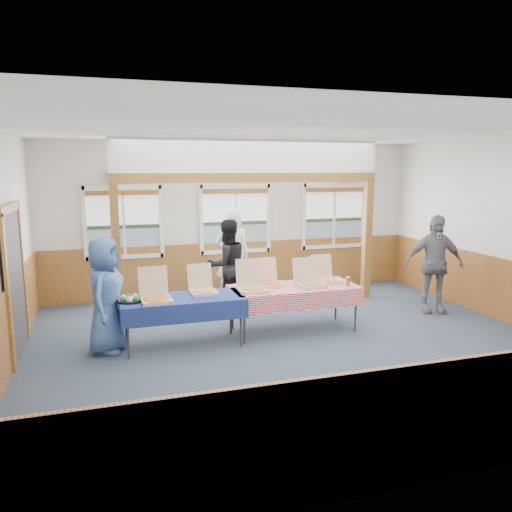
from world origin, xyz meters
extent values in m
plane|color=#293443|center=(0.00, 0.00, 0.00)|extent=(8.00, 8.00, 0.00)
plane|color=white|center=(0.00, 0.00, 3.20)|extent=(8.00, 8.00, 0.00)
plane|color=silver|center=(0.00, 3.50, 1.60)|extent=(8.00, 0.00, 8.00)
plane|color=silver|center=(0.00, -3.50, 1.60)|extent=(8.00, 0.00, 8.00)
cube|color=brown|center=(0.00, 3.48, 0.55)|extent=(7.98, 0.05, 1.10)
cube|color=brown|center=(0.00, -3.48, 0.55)|extent=(7.98, 0.05, 1.10)
cube|color=brown|center=(-3.98, 0.00, 0.55)|extent=(0.05, 6.98, 1.10)
cube|color=brown|center=(3.98, 0.00, 0.55)|extent=(0.05, 6.98, 1.10)
cube|color=#333333|center=(-3.96, 0.90, 1.05)|extent=(0.06, 1.30, 2.10)
cube|color=white|center=(-2.30, 3.44, 0.91)|extent=(1.52, 0.05, 0.08)
cube|color=white|center=(-2.30, 3.44, 2.29)|extent=(1.52, 0.05, 0.08)
cube|color=white|center=(-3.04, 3.44, 1.60)|extent=(0.08, 0.05, 1.46)
cube|color=white|center=(-1.56, 3.44, 1.60)|extent=(0.08, 0.05, 1.46)
cube|color=white|center=(-2.30, 3.44, 1.60)|extent=(0.05, 0.05, 1.30)
cube|color=slate|center=(-2.30, 3.48, 1.21)|extent=(1.40, 0.02, 0.52)
cube|color=#1F3B1D|center=(-2.30, 3.48, 1.51)|extent=(1.40, 0.02, 0.08)
cube|color=white|center=(-2.30, 3.48, 1.90)|extent=(1.40, 0.02, 0.70)
cube|color=brown|center=(-2.30, 3.42, 2.19)|extent=(1.40, 0.07, 0.10)
cube|color=white|center=(0.00, 3.44, 0.91)|extent=(1.52, 0.05, 0.08)
cube|color=white|center=(0.00, 3.44, 2.29)|extent=(1.52, 0.05, 0.08)
cube|color=white|center=(-0.74, 3.44, 1.60)|extent=(0.08, 0.05, 1.46)
cube|color=white|center=(0.74, 3.44, 1.60)|extent=(0.08, 0.05, 1.46)
cube|color=white|center=(0.00, 3.44, 1.60)|extent=(0.05, 0.05, 1.30)
cube|color=slate|center=(0.00, 3.48, 1.21)|extent=(1.40, 0.02, 0.52)
cube|color=#1F3B1D|center=(0.00, 3.48, 1.51)|extent=(1.40, 0.02, 0.08)
cube|color=white|center=(0.00, 3.48, 1.90)|extent=(1.40, 0.02, 0.70)
cube|color=brown|center=(0.00, 3.42, 2.19)|extent=(1.40, 0.07, 0.10)
cube|color=white|center=(2.30, 3.44, 0.91)|extent=(1.52, 0.05, 0.08)
cube|color=white|center=(2.30, 3.44, 2.29)|extent=(1.52, 0.05, 0.08)
cube|color=white|center=(1.56, 3.44, 1.60)|extent=(0.08, 0.05, 1.46)
cube|color=white|center=(3.04, 3.44, 1.60)|extent=(0.08, 0.05, 1.46)
cube|color=white|center=(2.30, 3.44, 1.60)|extent=(0.05, 0.05, 1.30)
cube|color=slate|center=(2.30, 3.48, 1.21)|extent=(1.40, 0.02, 0.52)
cube|color=#1F3B1D|center=(2.30, 3.48, 1.51)|extent=(1.40, 0.02, 0.08)
cube|color=white|center=(2.30, 3.48, 1.90)|extent=(1.40, 0.02, 0.70)
cube|color=brown|center=(2.30, 3.42, 2.19)|extent=(1.40, 0.07, 0.10)
cube|color=brown|center=(-2.50, 2.30, 1.20)|extent=(0.15, 0.15, 2.40)
cube|color=brown|center=(2.50, 2.30, 1.20)|extent=(0.15, 0.15, 2.40)
cube|color=brown|center=(0.00, 2.30, 2.49)|extent=(5.15, 0.18, 0.18)
cylinder|color=#333333|center=(-2.45, 0.19, 0.36)|extent=(0.04, 0.04, 0.73)
cylinder|color=#333333|center=(-2.45, 0.81, 0.36)|extent=(0.04, 0.04, 0.73)
cylinder|color=#333333|center=(-0.80, 0.19, 0.36)|extent=(0.04, 0.04, 0.73)
cylinder|color=#333333|center=(-0.80, 0.81, 0.36)|extent=(0.04, 0.04, 0.73)
cube|color=#333333|center=(-1.62, 0.50, 0.73)|extent=(1.92, 1.41, 0.03)
cube|color=navy|center=(-1.62, 0.50, 0.75)|extent=(2.00, 1.49, 0.01)
cube|color=navy|center=(-1.62, 0.10, 0.61)|extent=(1.67, 0.78, 0.28)
cube|color=navy|center=(-1.62, 0.90, 0.61)|extent=(1.67, 0.78, 0.28)
cylinder|color=#333333|center=(-0.71, 0.31, 0.36)|extent=(0.04, 0.04, 0.73)
cylinder|color=#333333|center=(-0.71, 1.03, 0.36)|extent=(0.04, 0.04, 0.73)
cylinder|color=#333333|center=(1.19, 0.31, 0.36)|extent=(0.04, 0.04, 0.73)
cylinder|color=#333333|center=(1.19, 1.03, 0.36)|extent=(0.04, 0.04, 0.73)
cube|color=#333333|center=(0.24, 0.67, 0.73)|extent=(2.13, 1.15, 0.03)
cube|color=red|center=(0.24, 0.67, 0.75)|extent=(2.20, 1.22, 0.01)
cube|color=red|center=(0.24, 0.22, 0.61)|extent=(2.06, 0.33, 0.28)
cube|color=red|center=(0.24, 1.12, 0.61)|extent=(2.06, 0.33, 0.28)
cube|color=#D6B78F|center=(-2.02, 0.35, 0.78)|extent=(0.45, 0.45, 0.05)
cylinder|color=gold|center=(-2.02, 0.35, 0.81)|extent=(0.40, 0.40, 0.01)
cube|color=#D6B78F|center=(-2.04, 0.61, 1.02)|extent=(0.43, 0.12, 0.42)
cube|color=#D6B78F|center=(-1.27, 0.62, 0.78)|extent=(0.41, 0.41, 0.04)
cylinder|color=tan|center=(-1.27, 0.62, 0.81)|extent=(0.36, 0.36, 0.01)
cube|color=#D6B78F|center=(-1.28, 0.86, 0.99)|extent=(0.39, 0.11, 0.38)
cube|color=#D6B78F|center=(-0.51, 0.53, 0.78)|extent=(0.46, 0.46, 0.05)
cylinder|color=gold|center=(-0.51, 0.53, 0.81)|extent=(0.40, 0.40, 0.01)
cube|color=#D6B78F|center=(-0.49, 0.79, 1.02)|extent=(0.44, 0.13, 0.42)
cube|color=#D6B78F|center=(-0.11, 0.82, 0.78)|extent=(0.41, 0.41, 0.04)
cylinder|color=gold|center=(-0.11, 0.82, 0.81)|extent=(0.36, 0.36, 0.01)
cube|color=#D6B78F|center=(-0.12, 1.05, 0.99)|extent=(0.39, 0.11, 0.38)
cube|color=#D6B78F|center=(0.49, 0.55, 0.78)|extent=(0.46, 0.46, 0.05)
cylinder|color=gold|center=(0.49, 0.55, 0.81)|extent=(0.40, 0.40, 0.01)
cube|color=#D6B78F|center=(0.46, 0.79, 1.00)|extent=(0.41, 0.15, 0.40)
cube|color=#D6B78F|center=(0.89, 0.77, 0.78)|extent=(0.41, 0.41, 0.04)
cylinder|color=tan|center=(0.89, 0.77, 0.81)|extent=(0.36, 0.36, 0.01)
cube|color=#D6B78F|center=(0.88, 1.01, 1.00)|extent=(0.40, 0.11, 0.39)
cylinder|color=black|center=(-2.37, 0.50, 0.77)|extent=(0.41, 0.41, 0.03)
cylinder|color=white|center=(-2.37, 0.50, 0.80)|extent=(0.09, 0.09, 0.04)
sphere|color=#276629|center=(-2.26, 0.50, 0.80)|extent=(0.09, 0.09, 0.09)
sphere|color=beige|center=(-2.30, 0.59, 0.80)|extent=(0.09, 0.09, 0.09)
sphere|color=#276629|center=(-2.40, 0.61, 0.80)|extent=(0.09, 0.09, 0.09)
sphere|color=beige|center=(-2.47, 0.55, 0.80)|extent=(0.09, 0.09, 0.09)
sphere|color=#276629|center=(-2.47, 0.45, 0.80)|extent=(0.09, 0.09, 0.09)
sphere|color=beige|center=(-2.40, 0.39, 0.80)|extent=(0.09, 0.09, 0.09)
sphere|color=#276629|center=(-2.30, 0.42, 0.80)|extent=(0.09, 0.09, 0.09)
cylinder|color=#875D16|center=(1.09, 0.42, 0.83)|extent=(0.07, 0.07, 0.15)
imported|color=white|center=(-0.31, 2.54, 0.95)|extent=(0.69, 0.45, 1.89)
imported|color=black|center=(-0.51, 2.20, 0.87)|extent=(0.96, 0.82, 1.73)
imported|color=#3E619C|center=(-2.72, 0.59, 0.85)|extent=(0.77, 0.96, 1.70)
imported|color=slate|center=(3.14, 0.94, 0.91)|extent=(1.16, 0.75, 1.83)
camera|label=1|loc=(-2.72, -6.75, 2.67)|focal=35.00mm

